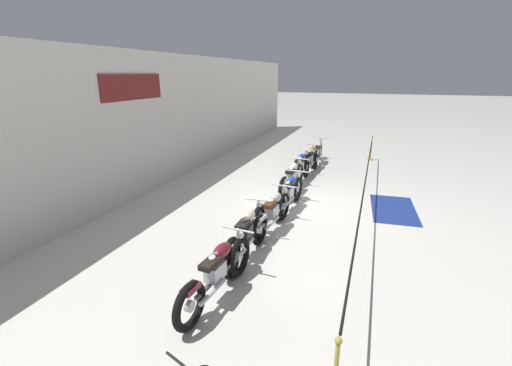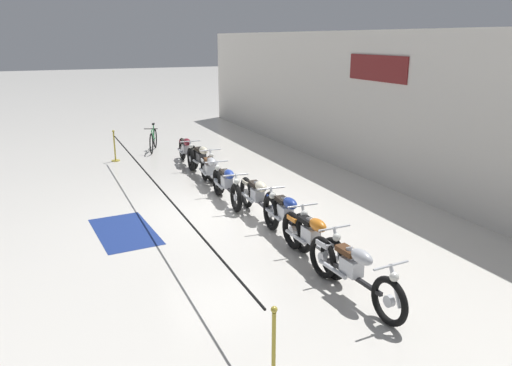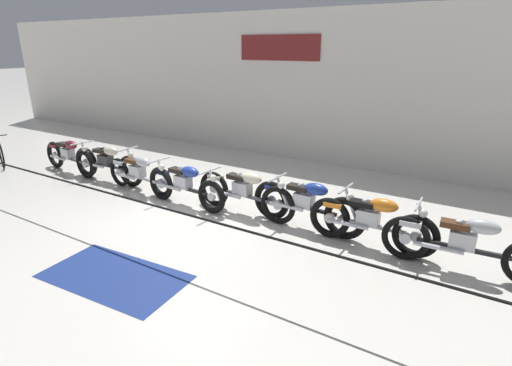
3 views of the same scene
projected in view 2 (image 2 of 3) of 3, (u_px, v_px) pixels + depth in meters
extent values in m
plane|color=silver|center=(218.00, 211.00, 11.90)|extent=(120.00, 120.00, 0.00)
cube|color=silver|center=(398.00, 111.00, 13.29)|extent=(28.00, 0.25, 4.20)
cube|color=maroon|center=(377.00, 68.00, 13.66)|extent=(2.53, 0.04, 0.70)
torus|color=black|center=(191.00, 159.00, 15.50)|extent=(0.75, 0.19, 0.74)
torus|color=black|center=(182.00, 149.00, 16.89)|extent=(0.75, 0.19, 0.74)
cylinder|color=silver|center=(191.00, 159.00, 15.50)|extent=(0.18, 0.10, 0.17)
cylinder|color=silver|center=(182.00, 149.00, 16.89)|extent=(0.18, 0.10, 0.17)
cylinder|color=silver|center=(191.00, 151.00, 15.34)|extent=(0.31, 0.08, 0.59)
cube|color=silver|center=(186.00, 148.00, 16.20)|extent=(0.38, 0.25, 0.26)
cylinder|color=silver|center=(186.00, 143.00, 16.11)|extent=(0.19, 0.13, 0.24)
cylinder|color=silver|center=(186.00, 142.00, 16.18)|extent=(0.19, 0.13, 0.24)
cylinder|color=silver|center=(180.00, 151.00, 16.47)|extent=(0.70, 0.14, 0.07)
cube|color=#47474C|center=(186.00, 153.00, 16.19)|extent=(1.22, 0.17, 0.06)
ellipsoid|color=maroon|center=(187.00, 142.00, 15.92)|extent=(0.48, 0.26, 0.22)
cube|color=black|center=(185.00, 141.00, 16.26)|extent=(0.42, 0.24, 0.09)
cube|color=maroon|center=(182.00, 142.00, 16.78)|extent=(0.33, 0.19, 0.08)
cylinder|color=silver|center=(190.00, 141.00, 15.37)|extent=(0.09, 0.62, 0.04)
sphere|color=silver|center=(191.00, 146.00, 15.34)|extent=(0.14, 0.14, 0.14)
torus|color=black|center=(211.00, 169.00, 14.24)|extent=(0.77, 0.14, 0.77)
torus|color=black|center=(193.00, 157.00, 15.63)|extent=(0.77, 0.14, 0.77)
cylinder|color=silver|center=(211.00, 169.00, 14.24)|extent=(0.18, 0.08, 0.18)
cylinder|color=silver|center=(193.00, 157.00, 15.63)|extent=(0.18, 0.08, 0.18)
cylinder|color=silver|center=(212.00, 160.00, 14.08)|extent=(0.30, 0.06, 0.59)
cube|color=#2D2D30|center=(201.00, 157.00, 14.93)|extent=(0.36, 0.23, 0.26)
cylinder|color=#2D2D30|center=(201.00, 151.00, 14.84)|extent=(0.18, 0.11, 0.24)
cylinder|color=#2D2D30|center=(200.00, 151.00, 14.91)|extent=(0.18, 0.11, 0.24)
cylinder|color=silver|center=(194.00, 160.00, 15.18)|extent=(0.70, 0.09, 0.07)
cube|color=#47474C|center=(202.00, 162.00, 14.93)|extent=(1.29, 0.09, 0.06)
ellipsoid|color=beige|center=(203.00, 150.00, 14.66)|extent=(0.46, 0.23, 0.22)
cube|color=black|center=(199.00, 149.00, 14.99)|extent=(0.40, 0.21, 0.09)
cube|color=beige|center=(194.00, 149.00, 15.51)|extent=(0.32, 0.17, 0.08)
cylinder|color=silver|center=(210.00, 150.00, 14.10)|extent=(0.05, 0.62, 0.04)
sphere|color=silver|center=(211.00, 155.00, 14.07)|extent=(0.14, 0.14, 0.14)
torus|color=black|center=(217.00, 182.00, 13.06)|extent=(0.70, 0.16, 0.70)
torus|color=black|center=(204.00, 169.00, 14.43)|extent=(0.70, 0.16, 0.70)
cylinder|color=silver|center=(217.00, 182.00, 13.06)|extent=(0.17, 0.09, 0.17)
cylinder|color=silver|center=(204.00, 169.00, 14.43)|extent=(0.17, 0.09, 0.17)
cylinder|color=silver|center=(218.00, 173.00, 12.90)|extent=(0.31, 0.08, 0.59)
cube|color=silver|center=(210.00, 169.00, 13.75)|extent=(0.38, 0.25, 0.26)
cylinder|color=silver|center=(210.00, 162.00, 13.65)|extent=(0.19, 0.13, 0.24)
cylinder|color=silver|center=(209.00, 162.00, 13.73)|extent=(0.19, 0.13, 0.24)
cylinder|color=silver|center=(203.00, 172.00, 14.02)|extent=(0.70, 0.13, 0.07)
cube|color=#ADAFB5|center=(211.00, 174.00, 13.74)|extent=(1.20, 0.17, 0.06)
ellipsoid|color=#B7BABF|center=(212.00, 162.00, 13.46)|extent=(0.48, 0.26, 0.22)
cube|color=#4C2D19|center=(209.00, 160.00, 13.80)|extent=(0.42, 0.24, 0.09)
cube|color=#B7BABF|center=(205.00, 160.00, 14.31)|extent=(0.33, 0.19, 0.08)
cylinder|color=silver|center=(217.00, 162.00, 12.93)|extent=(0.09, 0.62, 0.04)
sphere|color=silver|center=(217.00, 168.00, 12.89)|extent=(0.14, 0.14, 0.14)
torus|color=black|center=(236.00, 197.00, 11.81)|extent=(0.71, 0.18, 0.70)
torus|color=black|center=(220.00, 181.00, 13.19)|extent=(0.71, 0.18, 0.70)
cylinder|color=silver|center=(236.00, 197.00, 11.81)|extent=(0.17, 0.09, 0.16)
cylinder|color=silver|center=(220.00, 181.00, 13.19)|extent=(0.17, 0.09, 0.16)
cylinder|color=silver|center=(237.00, 187.00, 11.65)|extent=(0.31, 0.08, 0.59)
cube|color=silver|center=(227.00, 182.00, 12.50)|extent=(0.38, 0.25, 0.26)
cylinder|color=silver|center=(227.00, 175.00, 12.40)|extent=(0.19, 0.12, 0.24)
cylinder|color=silver|center=(226.00, 174.00, 12.48)|extent=(0.19, 0.12, 0.24)
cylinder|color=silver|center=(218.00, 185.00, 12.77)|extent=(0.70, 0.13, 0.07)
cube|color=black|center=(227.00, 188.00, 12.49)|extent=(1.22, 0.16, 0.06)
ellipsoid|color=navy|center=(229.00, 174.00, 12.22)|extent=(0.48, 0.26, 0.22)
cube|color=black|center=(225.00, 172.00, 12.55)|extent=(0.41, 0.23, 0.09)
cube|color=navy|center=(220.00, 172.00, 13.07)|extent=(0.33, 0.19, 0.08)
cylinder|color=silver|center=(236.00, 175.00, 11.67)|extent=(0.09, 0.62, 0.04)
sphere|color=silver|center=(237.00, 182.00, 11.64)|extent=(0.14, 0.14, 0.14)
torus|color=black|center=(271.00, 213.00, 10.68)|extent=(0.76, 0.15, 0.75)
torus|color=black|center=(247.00, 192.00, 12.11)|extent=(0.76, 0.15, 0.75)
cylinder|color=silver|center=(271.00, 213.00, 10.68)|extent=(0.18, 0.09, 0.18)
cylinder|color=silver|center=(247.00, 192.00, 12.11)|extent=(0.18, 0.09, 0.18)
cylinder|color=silver|center=(273.00, 202.00, 10.52)|extent=(0.31, 0.07, 0.59)
cube|color=silver|center=(257.00, 195.00, 11.40)|extent=(0.37, 0.24, 0.26)
cylinder|color=silver|center=(258.00, 187.00, 11.30)|extent=(0.18, 0.12, 0.24)
cylinder|color=silver|center=(257.00, 186.00, 11.38)|extent=(0.18, 0.12, 0.24)
cylinder|color=silver|center=(247.00, 198.00, 11.66)|extent=(0.70, 0.11, 0.07)
cube|color=#47474C|center=(258.00, 201.00, 11.39)|extent=(1.27, 0.13, 0.06)
ellipsoid|color=beige|center=(261.00, 187.00, 11.12)|extent=(0.47, 0.25, 0.22)
cube|color=black|center=(255.00, 184.00, 11.45)|extent=(0.41, 0.22, 0.09)
cube|color=beige|center=(247.00, 182.00, 11.99)|extent=(0.33, 0.18, 0.08)
cylinder|color=silver|center=(271.00, 188.00, 10.55)|extent=(0.07, 0.62, 0.04)
sphere|color=silver|center=(272.00, 196.00, 10.51)|extent=(0.14, 0.14, 0.14)
torus|color=black|center=(302.00, 233.00, 9.55)|extent=(0.78, 0.16, 0.78)
torus|color=black|center=(272.00, 209.00, 10.91)|extent=(0.78, 0.16, 0.78)
cylinder|color=silver|center=(302.00, 233.00, 9.55)|extent=(0.18, 0.09, 0.18)
cylinder|color=silver|center=(272.00, 209.00, 10.91)|extent=(0.18, 0.09, 0.18)
cylinder|color=silver|center=(305.00, 221.00, 9.39)|extent=(0.31, 0.07, 0.59)
cube|color=silver|center=(285.00, 212.00, 10.23)|extent=(0.37, 0.24, 0.26)
cylinder|color=silver|center=(286.00, 203.00, 10.14)|extent=(0.18, 0.12, 0.24)
cylinder|color=silver|center=(285.00, 202.00, 10.21)|extent=(0.18, 0.12, 0.24)
cylinder|color=silver|center=(273.00, 215.00, 10.49)|extent=(0.70, 0.10, 0.07)
cube|color=black|center=(286.00, 219.00, 10.22)|extent=(1.21, 0.11, 0.06)
ellipsoid|color=navy|center=(290.00, 203.00, 9.95)|extent=(0.47, 0.24, 0.22)
cube|color=black|center=(283.00, 200.00, 10.28)|extent=(0.41, 0.22, 0.09)
cube|color=navy|center=(273.00, 198.00, 10.78)|extent=(0.33, 0.17, 0.08)
cylinder|color=silver|center=(303.00, 206.00, 9.42)|extent=(0.06, 0.62, 0.04)
sphere|color=silver|center=(304.00, 214.00, 9.39)|extent=(0.14, 0.14, 0.14)
torus|color=black|center=(334.00, 259.00, 8.49)|extent=(0.74, 0.14, 0.74)
torus|color=black|center=(293.00, 230.00, 9.74)|extent=(0.74, 0.14, 0.74)
cylinder|color=silver|center=(334.00, 259.00, 8.49)|extent=(0.18, 0.08, 0.17)
cylinder|color=silver|center=(293.00, 230.00, 9.74)|extent=(0.18, 0.08, 0.17)
cylinder|color=silver|center=(337.00, 245.00, 8.34)|extent=(0.30, 0.06, 0.59)
cube|color=silver|center=(311.00, 234.00, 9.12)|extent=(0.37, 0.23, 0.26)
cylinder|color=silver|center=(312.00, 225.00, 9.03)|extent=(0.18, 0.11, 0.24)
cylinder|color=silver|center=(310.00, 223.00, 9.10)|extent=(0.18, 0.11, 0.24)
cylinder|color=silver|center=(296.00, 237.00, 9.36)|extent=(0.70, 0.09, 0.07)
cube|color=#ADAFB5|center=(312.00, 242.00, 9.11)|extent=(1.15, 0.09, 0.06)
ellipsoid|color=orange|center=(318.00, 225.00, 8.84)|extent=(0.47, 0.23, 0.22)
cube|color=black|center=(307.00, 221.00, 9.17)|extent=(0.40, 0.21, 0.09)
cube|color=orange|center=(294.00, 218.00, 9.63)|extent=(0.32, 0.17, 0.08)
cylinder|color=silver|center=(334.00, 228.00, 8.36)|extent=(0.05, 0.62, 0.04)
sphere|color=silver|center=(337.00, 237.00, 8.33)|extent=(0.14, 0.14, 0.14)
torus|color=black|center=(389.00, 301.00, 7.12)|extent=(0.74, 0.15, 0.73)
torus|color=black|center=(322.00, 257.00, 8.55)|extent=(0.74, 0.15, 0.73)
cylinder|color=silver|center=(389.00, 301.00, 7.12)|extent=(0.18, 0.09, 0.18)
cylinder|color=silver|center=(322.00, 257.00, 8.55)|extent=(0.18, 0.09, 0.18)
cylinder|color=silver|center=(395.00, 286.00, 6.97)|extent=(0.31, 0.07, 0.59)
cube|color=silver|center=(351.00, 267.00, 7.84)|extent=(0.37, 0.24, 0.26)
cylinder|color=silver|center=(354.00, 256.00, 7.75)|extent=(0.19, 0.12, 0.24)
cylinder|color=silver|center=(350.00, 254.00, 7.82)|extent=(0.19, 0.12, 0.24)
cylinder|color=silver|center=(332.00, 269.00, 8.07)|extent=(0.70, 0.11, 0.07)
cube|color=black|center=(353.00, 276.00, 7.83)|extent=(1.34, 0.14, 0.06)
ellipsoid|color=#B7BABF|center=(362.00, 257.00, 7.57)|extent=(0.47, 0.25, 0.22)
cube|color=#4C2D19|center=(347.00, 251.00, 7.89)|extent=(0.41, 0.22, 0.09)
cube|color=#B7BABF|center=(325.00, 244.00, 8.43)|extent=(0.33, 0.18, 0.08)
cylinder|color=silver|center=(391.00, 265.00, 6.99)|extent=(0.07, 0.62, 0.04)
sphere|color=silver|center=(394.00, 277.00, 6.96)|extent=(0.14, 0.14, 0.14)
torus|color=black|center=(151.00, 144.00, 17.76)|extent=(0.71, 0.29, 0.73)
torus|color=black|center=(155.00, 138.00, 18.73)|extent=(0.71, 0.29, 0.73)
cylinder|color=#238442|center=(153.00, 135.00, 18.14)|extent=(0.57, 0.24, 0.43)
cylinder|color=#238442|center=(153.00, 129.00, 18.13)|extent=(0.53, 0.22, 0.04)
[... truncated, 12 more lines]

